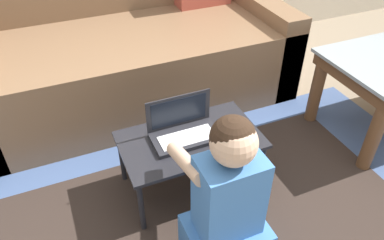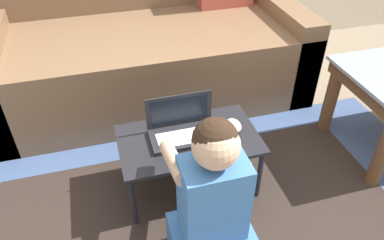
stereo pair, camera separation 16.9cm
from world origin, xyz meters
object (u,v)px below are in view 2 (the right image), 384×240
at_px(laptop_desk, 189,143).
at_px(computer_mouse, 233,125).
at_px(couch, 148,48).
at_px(laptop, 183,130).
at_px(person_seated, 212,206).

bearing_deg(laptop_desk, computer_mouse, 2.70).
bearing_deg(laptop_desk, couch, 90.96).
xyz_separation_m(couch, laptop, (-0.00, -0.92, 0.04)).
relative_size(laptop, person_seated, 0.43).
bearing_deg(computer_mouse, laptop, 176.51).
bearing_deg(computer_mouse, person_seated, -120.04).
xyz_separation_m(laptop_desk, computer_mouse, (0.22, 0.01, 0.05)).
bearing_deg(laptop, couch, 89.73).
bearing_deg(couch, laptop, -90.27).
height_order(couch, person_seated, couch).
bearing_deg(laptop, person_seated, -90.37).
bearing_deg(person_seated, laptop, 89.63).
bearing_deg(computer_mouse, couch, 104.01).
distance_m(couch, laptop, 0.92).
relative_size(couch, laptop_desk, 3.03).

